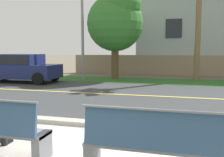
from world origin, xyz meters
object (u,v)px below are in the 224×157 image
object	(u,v)px
streetlamp	(83,8)
shade_tree_far_left	(117,19)
car_navy_near	(20,67)
bench_right	(153,145)

from	to	relation	value
streetlamp	shade_tree_far_left	bearing A→B (deg)	18.43
car_navy_near	streetlamp	bearing A→B (deg)	35.16
bench_right	streetlamp	distance (m)	12.36
car_navy_near	streetlamp	world-z (taller)	streetlamp
bench_right	car_navy_near	world-z (taller)	car_navy_near
car_navy_near	streetlamp	size ratio (longest dim) A/B	0.58
car_navy_near	shade_tree_far_left	bearing A→B (deg)	29.32
car_navy_near	streetlamp	distance (m)	4.93
bench_right	car_navy_near	size ratio (longest dim) A/B	0.45
bench_right	shade_tree_far_left	size ratio (longest dim) A/B	0.35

